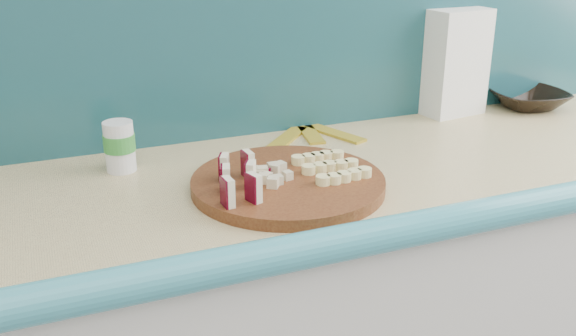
{
  "coord_description": "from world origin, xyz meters",
  "views": [
    {
      "loc": [
        -0.46,
        0.38,
        1.4
      ],
      "look_at": [
        -0.04,
        1.44,
        0.95
      ],
      "focal_mm": 40.0,
      "sensor_mm": 36.0,
      "label": 1
    }
  ],
  "objects": [
    {
      "name": "backsplash",
      "position": [
        0.1,
        1.79,
        1.16
      ],
      "size": [
        2.2,
        0.02,
        0.5
      ],
      "primitive_type": "cube",
      "color": "teal",
      "rests_on": "kitchen_counter"
    },
    {
      "name": "cutting_board",
      "position": [
        -0.04,
        1.44,
        0.92
      ],
      "size": [
        0.39,
        0.39,
        0.02
      ],
      "primitive_type": "cylinder",
      "rotation": [
        0.0,
        0.0,
        0.04
      ],
      "color": "#461C0F",
      "rests_on": "kitchen_counter"
    },
    {
      "name": "apple_wedges",
      "position": [
        -0.15,
        1.41,
        0.96
      ],
      "size": [
        0.09,
        0.15,
        0.05
      ],
      "color": "#F7EAC6",
      "rests_on": "cutting_board"
    },
    {
      "name": "apple_chunks",
      "position": [
        -0.06,
        1.44,
        0.94
      ],
      "size": [
        0.05,
        0.06,
        0.02
      ],
      "color": "beige",
      "rests_on": "cutting_board"
    },
    {
      "name": "banana_slices",
      "position": [
        0.05,
        1.44,
        0.94
      ],
      "size": [
        0.12,
        0.14,
        0.02
      ],
      "color": "#FBEF99",
      "rests_on": "cutting_board"
    },
    {
      "name": "brown_bowl",
      "position": [
        0.78,
        1.71,
        0.93
      ],
      "size": [
        0.22,
        0.22,
        0.05
      ],
      "primitive_type": "imported",
      "rotation": [
        0.0,
        0.0,
        -0.13
      ],
      "color": "black",
      "rests_on": "kitchen_counter"
    },
    {
      "name": "flour_bag",
      "position": [
        0.55,
        1.76,
        1.05
      ],
      "size": [
        0.17,
        0.13,
        0.27
      ],
      "primitive_type": "cube",
      "rotation": [
        0.0,
        0.0,
        0.14
      ],
      "color": "white",
      "rests_on": "kitchen_counter"
    },
    {
      "name": "canister",
      "position": [
        -0.32,
        1.66,
        0.96
      ],
      "size": [
        0.06,
        0.06,
        0.1
      ],
      "rotation": [
        0.0,
        0.0,
        0.02
      ],
      "color": "white",
      "rests_on": "kitchen_counter"
    },
    {
      "name": "banana_peel",
      "position": [
        0.13,
        1.72,
        0.91
      ],
      "size": [
        0.24,
        0.21,
        0.01
      ],
      "rotation": [
        0.0,
        0.0,
        -0.33
      ],
      "color": "gold",
      "rests_on": "kitchen_counter"
    }
  ]
}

